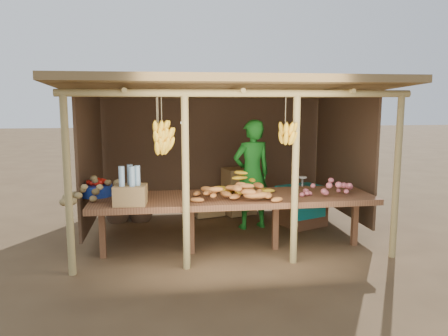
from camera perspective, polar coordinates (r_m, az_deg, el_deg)
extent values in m
plane|color=brown|center=(7.20, 0.00, -8.29)|extent=(60.00, 60.00, 0.00)
cylinder|color=tan|center=(5.51, -19.72, -2.29)|extent=(0.09, 0.09, 2.20)
cylinder|color=tan|center=(6.23, 21.63, -1.17)|extent=(0.09, 0.09, 2.20)
cylinder|color=tan|center=(8.44, -15.80, 1.54)|extent=(0.09, 0.09, 2.20)
cylinder|color=tan|center=(8.93, 12.02, 2.05)|extent=(0.09, 0.09, 2.20)
cylinder|color=tan|center=(5.41, -5.02, -2.01)|extent=(0.09, 0.09, 2.20)
cylinder|color=tan|center=(5.67, 9.26, -1.60)|extent=(0.09, 0.09, 2.20)
cylinder|color=tan|center=(5.40, 2.36, 9.73)|extent=(4.40, 0.09, 0.09)
cylinder|color=tan|center=(8.37, -1.52, 9.35)|extent=(4.40, 0.09, 0.09)
cube|color=olive|center=(6.89, 0.00, 10.25)|extent=(4.70, 3.50, 0.28)
cube|color=#4D3624|center=(8.40, -1.48, 2.58)|extent=(4.20, 0.04, 1.98)
cube|color=#4D3624|center=(7.15, -16.98, 1.14)|extent=(0.04, 2.40, 1.98)
cube|color=#4D3624|center=(7.71, 15.26, 1.74)|extent=(0.04, 2.40, 1.98)
cube|color=brown|center=(6.09, 1.31, -4.03)|extent=(3.90, 1.05, 0.08)
cube|color=brown|center=(6.16, -15.61, -8.05)|extent=(0.08, 0.08, 0.72)
cube|color=brown|center=(6.13, -4.30, -7.85)|extent=(0.08, 0.08, 0.72)
cube|color=brown|center=(6.32, 6.71, -7.37)|extent=(0.08, 0.08, 0.72)
cube|color=brown|center=(6.73, 16.70, -6.69)|extent=(0.08, 0.08, 0.72)
cylinder|color=navy|center=(6.33, -16.38, -2.81)|extent=(0.45, 0.45, 0.16)
cube|color=olive|center=(5.68, -12.13, -3.45)|extent=(0.43, 0.35, 0.25)
imported|color=#1A7920|center=(7.23, 3.65, -0.85)|extent=(0.75, 0.58, 1.81)
cube|color=brown|center=(7.60, 10.24, -5.13)|extent=(0.82, 0.77, 0.61)
cube|color=#0B7C7F|center=(7.53, 10.31, -2.66)|extent=(0.91, 0.86, 0.06)
cube|color=olive|center=(8.17, 1.95, -4.52)|extent=(0.65, 0.58, 0.43)
cube|color=olive|center=(8.08, 1.96, -1.55)|extent=(0.65, 0.58, 0.43)
cube|color=olive|center=(8.09, -2.19, -4.65)|extent=(0.65, 0.58, 0.43)
ellipsoid|color=#4D3624|center=(7.92, -13.74, -5.03)|extent=(0.44, 0.44, 0.59)
ellipsoid|color=#4D3624|center=(7.89, -10.85, -4.99)|extent=(0.44, 0.44, 0.59)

